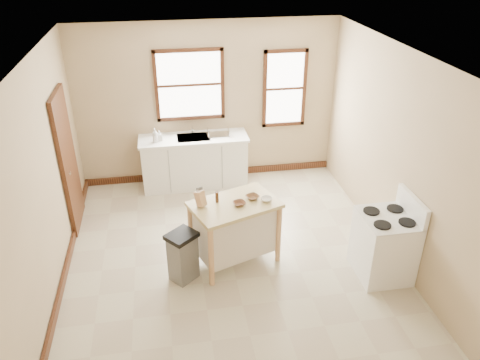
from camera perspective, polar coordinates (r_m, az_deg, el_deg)
name	(u,v)px	position (r m, az deg, el deg)	size (l,w,h in m)	color
floor	(231,257)	(6.66, -1.15, -9.35)	(5.00, 5.00, 0.00)	beige
ceiling	(228,57)	(5.42, -1.44, 14.77)	(5.00, 5.00, 0.00)	white
wall_back	(208,104)	(8.20, -3.94, 9.28)	(4.50, 0.04, 2.80)	tan
wall_left	(43,183)	(6.04, -22.88, -0.30)	(0.04, 5.00, 2.80)	tan
wall_right	(396,155)	(6.59, 18.49, 2.88)	(0.04, 5.00, 2.80)	tan
window_main	(190,85)	(8.05, -6.17, 11.44)	(1.17, 0.06, 1.22)	black
window_side	(285,89)	(8.35, 5.45, 11.02)	(0.77, 0.06, 1.37)	black
door_left	(68,161)	(7.32, -20.23, 2.14)	(0.06, 0.90, 2.10)	black
baseboard_back	(210,173)	(8.70, -3.63, 0.85)	(4.50, 0.04, 0.12)	black
baseboard_left	(66,271)	(6.74, -20.49, -10.33)	(0.04, 5.00, 0.12)	black
sink_counter	(195,161)	(8.26, -5.56, 2.29)	(1.86, 0.62, 0.92)	white
faucet	(192,127)	(8.19, -5.86, 6.42)	(0.03, 0.03, 0.22)	silver
soap_bottle_a	(155,135)	(7.93, -10.31, 5.40)	(0.09, 0.09, 0.24)	#B2B2B2
soap_bottle_b	(159,136)	(7.98, -9.80, 5.35)	(0.08, 0.08, 0.17)	#B2B2B2
dish_rack	(218,133)	(8.10, -2.68, 5.80)	(0.38, 0.28, 0.09)	silver
kitchen_island	(235,232)	(6.35, -0.65, -6.36)	(1.12, 0.71, 0.91)	#D4BD7C
knife_block	(200,199)	(6.01, -4.84, -2.32)	(0.10, 0.10, 0.20)	tan
pepper_grinder	(217,197)	(6.09, -2.83, -2.07)	(0.04, 0.04, 0.15)	#3F2410
bowl_a	(239,203)	(6.05, -0.08, -2.86)	(0.16, 0.16, 0.04)	brown
bowl_b	(253,197)	(6.19, 1.55, -2.09)	(0.17, 0.17, 0.04)	brown
bowl_c	(267,199)	(6.14, 3.26, -2.38)	(0.15, 0.15, 0.05)	white
trash_bin	(183,256)	(6.14, -6.97, -9.22)	(0.36, 0.30, 0.70)	#5B5B59
gas_stove	(385,237)	(6.33, 17.29, -6.66)	(0.71, 0.71, 1.15)	white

